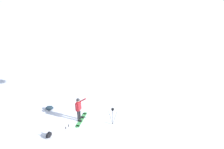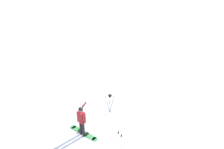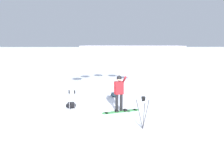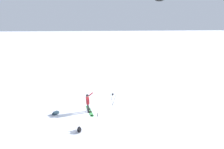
{
  "view_description": "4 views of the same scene",
  "coord_description": "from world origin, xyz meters",
  "px_view_note": "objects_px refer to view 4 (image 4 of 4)",
  "views": [
    {
      "loc": [
        9.66,
        8.14,
        9.24
      ],
      "look_at": [
        -0.36,
        2.34,
        4.07
      ],
      "focal_mm": 34.99,
      "sensor_mm": 36.0,
      "label": 1
    },
    {
      "loc": [
        8.04,
        -4.22,
        8.09
      ],
      "look_at": [
        -0.14,
        1.55,
        3.08
      ],
      "focal_mm": 35.65,
      "sensor_mm": 36.0,
      "label": 2
    },
    {
      "loc": [
        0.47,
        10.23,
        3.31
      ],
      "look_at": [
        0.12,
        0.62,
        1.93
      ],
      "focal_mm": 35.95,
      "sensor_mm": 36.0,
      "label": 3
    },
    {
      "loc": [
        10.58,
        0.63,
        7.42
      ],
      "look_at": [
        -0.22,
        1.86,
        3.47
      ],
      "focal_mm": 22.45,
      "sensor_mm": 36.0,
      "label": 4
    }
  ],
  "objects_px": {
    "gear_bag_small": "(79,130)",
    "camera_tripod": "(113,97)",
    "snowboarder": "(88,101)",
    "gear_bag_large": "(56,113)",
    "ski_poles": "(98,119)",
    "snowboard": "(90,111)"
  },
  "relations": [
    {
      "from": "gear_bag_large",
      "to": "ski_poles",
      "type": "relative_size",
      "value": 0.6
    },
    {
      "from": "snowboarder",
      "to": "gear_bag_small",
      "type": "height_order",
      "value": "snowboarder"
    },
    {
      "from": "gear_bag_large",
      "to": "camera_tripod",
      "type": "distance_m",
      "value": 5.19
    },
    {
      "from": "camera_tripod",
      "to": "gear_bag_small",
      "type": "xyz_separation_m",
      "value": [
        3.16,
        -2.82,
        -0.75
      ]
    },
    {
      "from": "snowboard",
      "to": "camera_tripod",
      "type": "bearing_deg",
      "value": 107.31
    },
    {
      "from": "camera_tripod",
      "to": "ski_poles",
      "type": "distance_m",
      "value": 3.23
    },
    {
      "from": "snowboarder",
      "to": "gear_bag_large",
      "type": "xyz_separation_m",
      "value": [
        0.08,
        -2.79,
        -0.93
      ]
    },
    {
      "from": "gear_bag_small",
      "to": "ski_poles",
      "type": "xyz_separation_m",
      "value": [
        -0.26,
        1.39,
        0.64
      ]
    },
    {
      "from": "gear_bag_large",
      "to": "camera_tripod",
      "type": "bearing_deg",
      "value": 99.45
    },
    {
      "from": "snowboard",
      "to": "gear_bag_large",
      "type": "bearing_deg",
      "value": -86.71
    },
    {
      "from": "snowboard",
      "to": "gear_bag_large",
      "type": "relative_size",
      "value": 2.49
    },
    {
      "from": "camera_tripod",
      "to": "ski_poles",
      "type": "bearing_deg",
      "value": -26.36
    },
    {
      "from": "snowboarder",
      "to": "gear_bag_small",
      "type": "xyz_separation_m",
      "value": [
        2.39,
        -0.55,
        -0.91
      ]
    },
    {
      "from": "gear_bag_large",
      "to": "gear_bag_small",
      "type": "height_order",
      "value": "gear_bag_small"
    },
    {
      "from": "snowboard",
      "to": "camera_tripod",
      "type": "height_order",
      "value": "camera_tripod"
    },
    {
      "from": "gear_bag_small",
      "to": "camera_tripod",
      "type": "bearing_deg",
      "value": 138.21
    },
    {
      "from": "snowboard",
      "to": "gear_bag_small",
      "type": "distance_m",
      "value": 2.57
    },
    {
      "from": "snowboard",
      "to": "ski_poles",
      "type": "height_order",
      "value": "ski_poles"
    },
    {
      "from": "snowboarder",
      "to": "gear_bag_large",
      "type": "bearing_deg",
      "value": -88.43
    },
    {
      "from": "snowboarder",
      "to": "ski_poles",
      "type": "xyz_separation_m",
      "value": [
        2.13,
        0.84,
        -0.27
      ]
    },
    {
      "from": "snowboarder",
      "to": "snowboard",
      "type": "bearing_deg",
      "value": 131.19
    },
    {
      "from": "snowboarder",
      "to": "camera_tripod",
      "type": "bearing_deg",
      "value": 108.63
    }
  ]
}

